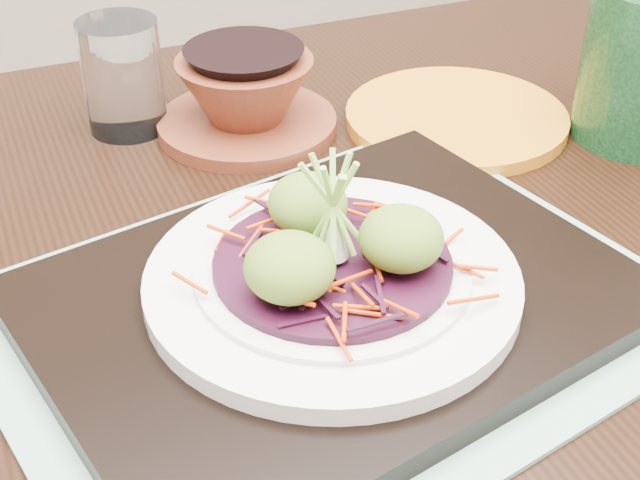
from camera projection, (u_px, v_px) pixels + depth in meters
name	position (u px, v px, depth m)	size (l,w,h in m)	color
dining_table	(286.00, 383.00, 0.70)	(1.33, 0.90, 0.82)	black
placemat	(332.00, 311.00, 0.60)	(0.44, 0.34, 0.00)	#7EA38F
serving_tray	(332.00, 299.00, 0.60)	(0.38, 0.29, 0.02)	black
white_plate	(332.00, 279.00, 0.59)	(0.25, 0.25, 0.02)	silver
cabbage_bed	(332.00, 263.00, 0.58)	(0.16, 0.16, 0.01)	black
carrot_julienne	(333.00, 254.00, 0.57)	(0.19, 0.19, 0.01)	#C33203
guacamole_scoops	(333.00, 236.00, 0.57)	(0.14, 0.12, 0.04)	#527523
scallion_garnish	(333.00, 210.00, 0.56)	(0.06, 0.06, 0.09)	#94CE52
water_glass	(123.00, 76.00, 0.80)	(0.07, 0.07, 0.10)	white
terracotta_bowl_set	(246.00, 99.00, 0.80)	(0.18, 0.18, 0.07)	#5F2716
yellow_plate	(456.00, 118.00, 0.83)	(0.21, 0.21, 0.01)	#C16D15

